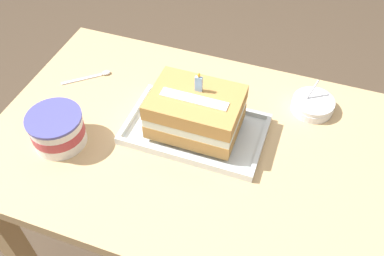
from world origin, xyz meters
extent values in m
cube|color=tan|center=(0.00, 0.00, 0.73)|extent=(1.08, 0.73, 0.04)
cube|color=tan|center=(-0.48, -0.31, 0.36)|extent=(0.06, 0.06, 0.71)
cube|color=tan|center=(-0.48, 0.31, 0.36)|extent=(0.06, 0.06, 0.71)
cube|color=tan|center=(0.48, 0.31, 0.36)|extent=(0.06, 0.06, 0.71)
cube|color=silver|center=(0.01, 0.03, 0.75)|extent=(0.38, 0.23, 0.01)
cube|color=silver|center=(0.01, -0.08, 0.77)|extent=(0.38, 0.01, 0.02)
cube|color=silver|center=(0.01, 0.14, 0.77)|extent=(0.38, 0.01, 0.02)
cube|color=silver|center=(-0.17, 0.03, 0.77)|extent=(0.01, 0.20, 0.02)
cube|color=silver|center=(0.19, 0.03, 0.77)|extent=(0.01, 0.20, 0.02)
cube|color=#B98747|center=(0.01, 0.03, 0.80)|extent=(0.23, 0.17, 0.04)
cube|color=silver|center=(0.01, 0.03, 0.83)|extent=(0.23, 0.17, 0.03)
cube|color=#B98747|center=(0.01, 0.03, 0.86)|extent=(0.23, 0.17, 0.04)
cube|color=white|center=(0.01, 0.02, 0.89)|extent=(0.18, 0.03, 0.00)
cube|color=#8CB7EA|center=(0.01, 0.05, 0.91)|extent=(0.02, 0.01, 0.04)
ellipsoid|color=yellow|center=(0.01, 0.05, 0.94)|extent=(0.01, 0.01, 0.01)
cylinder|color=white|center=(0.30, 0.23, 0.76)|extent=(0.12, 0.12, 0.02)
cylinder|color=white|center=(0.30, 0.23, 0.78)|extent=(0.12, 0.12, 0.02)
cylinder|color=silver|center=(0.28, 0.24, 0.80)|extent=(0.03, 0.05, 0.07)
cylinder|color=white|center=(-0.32, -0.12, 0.79)|extent=(0.14, 0.14, 0.09)
cylinder|color=#B23D47|center=(-0.32, -0.12, 0.80)|extent=(0.14, 0.14, 0.03)
cylinder|color=#4B4CA4|center=(-0.32, -0.12, 0.84)|extent=(0.15, 0.15, 0.01)
ellipsoid|color=silver|center=(-0.34, 0.17, 0.76)|extent=(0.03, 0.03, 0.01)
cube|color=silver|center=(-0.40, 0.12, 0.75)|extent=(0.10, 0.09, 0.00)
camera|label=1|loc=(0.26, -0.69, 1.61)|focal=38.86mm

